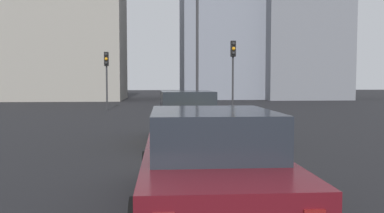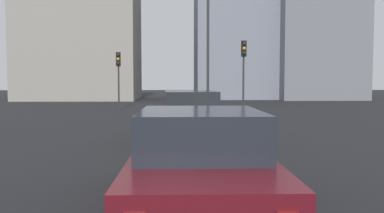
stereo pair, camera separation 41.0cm
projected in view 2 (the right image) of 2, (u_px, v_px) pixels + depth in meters
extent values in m
cube|color=gold|center=(190.00, 123.00, 12.67)|extent=(4.37, 1.92, 0.69)
cube|color=#1E232B|center=(191.00, 102.00, 12.41)|extent=(1.99, 1.62, 0.65)
cylinder|color=black|center=(213.00, 127.00, 14.08)|extent=(0.65, 0.24, 0.64)
cylinder|color=black|center=(162.00, 127.00, 13.95)|extent=(0.65, 0.24, 0.64)
cylinder|color=black|center=(225.00, 137.00, 11.42)|extent=(0.65, 0.24, 0.64)
cylinder|color=black|center=(162.00, 138.00, 11.29)|extent=(0.65, 0.24, 0.64)
cube|color=red|center=(220.00, 126.00, 10.55)|extent=(0.04, 0.20, 0.11)
cube|color=red|center=(172.00, 127.00, 10.45)|extent=(0.04, 0.20, 0.11)
cube|color=#510F16|center=(199.00, 172.00, 5.97)|extent=(4.69, 1.94, 0.64)
cube|color=#1E232B|center=(200.00, 132.00, 5.70)|extent=(2.12, 1.69, 0.60)
cylinder|color=black|center=(247.00, 168.00, 7.46)|extent=(0.64, 0.23, 0.64)
cylinder|color=black|center=(144.00, 168.00, 7.40)|extent=(0.64, 0.23, 0.64)
cylinder|color=#2D2D30|center=(243.00, 85.00, 23.19)|extent=(0.11, 0.11, 3.28)
cube|color=black|center=(244.00, 49.00, 23.00)|extent=(0.21, 0.28, 0.90)
sphere|color=black|center=(244.00, 44.00, 22.87)|extent=(0.20, 0.20, 0.20)
sphere|color=orange|center=(244.00, 48.00, 22.89)|extent=(0.20, 0.20, 0.20)
sphere|color=black|center=(244.00, 53.00, 22.91)|extent=(0.20, 0.20, 0.20)
cylinder|color=#2D2D30|center=(119.00, 88.00, 26.42)|extent=(0.11, 0.11, 2.85)
cube|color=black|center=(118.00, 59.00, 26.24)|extent=(0.20, 0.28, 0.90)
sphere|color=black|center=(118.00, 55.00, 26.12)|extent=(0.20, 0.20, 0.20)
sphere|color=orange|center=(118.00, 59.00, 26.13)|extent=(0.20, 0.20, 0.20)
sphere|color=black|center=(118.00, 63.00, 26.15)|extent=(0.20, 0.20, 0.20)
cylinder|color=#2D2D30|center=(208.00, 50.00, 24.10)|extent=(0.16, 0.16, 7.49)
cube|color=slate|center=(313.00, 32.00, 42.55)|extent=(9.15, 8.42, 13.99)
cube|color=gray|center=(235.00, 27.00, 44.12)|extent=(9.24, 8.57, 15.37)
cube|color=gray|center=(81.00, 39.00, 41.11)|extent=(8.85, 11.37, 12.29)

